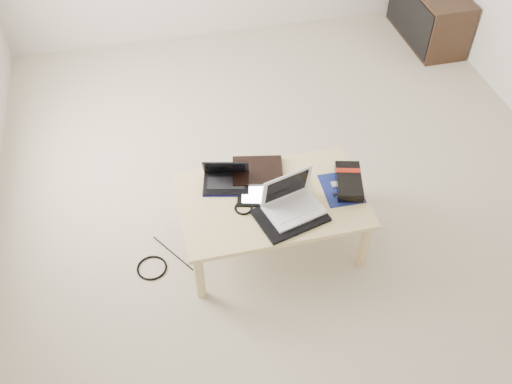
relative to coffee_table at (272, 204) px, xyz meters
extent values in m
plane|color=beige|center=(0.25, 0.62, -0.35)|extent=(4.00, 4.00, 0.00)
cube|color=beige|center=(0.25, -1.43, 0.95)|extent=(4.00, 0.10, 2.60)
cube|color=#D8C382|center=(0.00, 0.00, 0.03)|extent=(1.10, 0.70, 0.03)
cylinder|color=#D8C382|center=(-0.50, -0.30, -0.17)|extent=(0.06, 0.06, 0.37)
cylinder|color=#D8C382|center=(0.50, -0.30, -0.17)|extent=(0.06, 0.06, 0.37)
cylinder|color=#D8C382|center=(-0.50, 0.30, -0.17)|extent=(0.06, 0.06, 0.37)
cylinder|color=#D8C382|center=(0.50, 0.30, -0.17)|extent=(0.06, 0.06, 0.37)
cube|color=#3D2719|center=(2.03, 2.07, -0.10)|extent=(0.40, 0.90, 0.50)
cube|color=black|center=(1.83, 2.07, -0.10)|extent=(0.02, 0.86, 0.44)
cube|color=black|center=(-0.03, 0.23, 0.06)|extent=(0.35, 0.31, 0.03)
cube|color=black|center=(-0.24, 0.18, 0.06)|extent=(0.31, 0.25, 0.02)
cube|color=black|center=(-0.24, 0.17, 0.07)|extent=(0.24, 0.15, 0.00)
cube|color=black|center=(-0.26, 0.11, 0.07)|extent=(0.07, 0.04, 0.00)
cube|color=black|center=(-0.23, 0.23, 0.15)|extent=(0.29, 0.16, 0.17)
cube|color=black|center=(-0.23, 0.22, 0.14)|extent=(0.25, 0.13, 0.13)
cube|color=#0B0D42|center=(-0.26, 0.08, 0.05)|extent=(0.27, 0.07, 0.01)
cube|color=black|center=(-0.06, 0.05, 0.05)|extent=(0.31, 0.26, 0.01)
cube|color=white|center=(-0.06, 0.05, 0.06)|extent=(0.25, 0.21, 0.00)
cube|color=silver|center=(0.22, 0.05, 0.06)|extent=(0.07, 0.22, 0.02)
cube|color=gray|center=(0.22, 0.05, 0.07)|extent=(0.06, 0.18, 0.00)
cube|color=black|center=(0.07, -0.16, 0.06)|extent=(0.44, 0.37, 0.02)
cube|color=silver|center=(0.10, -0.14, 0.08)|extent=(0.36, 0.30, 0.02)
cube|color=silver|center=(0.10, -0.14, 0.09)|extent=(0.28, 0.19, 0.00)
cube|color=silver|center=(0.12, -0.22, 0.09)|extent=(0.08, 0.05, 0.00)
cube|color=silver|center=(0.07, -0.05, 0.19)|extent=(0.32, 0.13, 0.22)
cube|color=black|center=(0.07, -0.05, 0.19)|extent=(0.27, 0.10, 0.17)
cube|color=#0B124B|center=(0.43, -0.02, 0.05)|extent=(0.23, 0.29, 0.01)
cube|color=silver|center=(0.40, 0.02, 0.06)|extent=(0.05, 0.05, 0.01)
cube|color=yellow|center=(0.50, 0.06, 0.06)|extent=(0.09, 0.01, 0.01)
cube|color=yellow|center=(0.50, 0.05, 0.06)|extent=(0.09, 0.01, 0.01)
cube|color=silver|center=(0.45, -0.08, 0.06)|extent=(0.13, 0.01, 0.01)
cube|color=silver|center=(0.45, -0.10, 0.06)|extent=(0.13, 0.01, 0.01)
cube|color=silver|center=(0.45, -0.12, 0.06)|extent=(0.13, 0.01, 0.01)
cube|color=black|center=(0.37, -0.06, 0.06)|extent=(0.02, 0.02, 0.01)
cube|color=black|center=(0.48, 0.00, 0.08)|extent=(0.22, 0.33, 0.06)
cube|color=maroon|center=(0.50, 0.06, 0.11)|extent=(0.15, 0.07, 0.00)
torus|color=black|center=(-0.18, -0.04, 0.05)|extent=(0.11, 0.11, 0.01)
torus|color=black|center=(-0.77, -0.04, -0.35)|extent=(0.21, 0.21, 0.01)
cylinder|color=black|center=(-0.63, 0.05, -0.35)|extent=(0.21, 0.32, 0.01)
camera|label=1|loc=(-0.63, -2.24, 2.51)|focal=40.00mm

